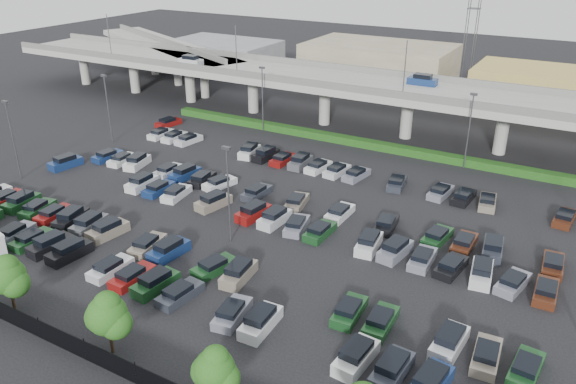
{
  "coord_description": "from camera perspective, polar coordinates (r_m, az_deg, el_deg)",
  "views": [
    {
      "loc": [
        30.08,
        -48.97,
        28.73
      ],
      "look_at": [
        1.35,
        1.59,
        2.0
      ],
      "focal_mm": 35.0,
      "sensor_mm": 36.0,
      "label": 1
    }
  ],
  "objects": [
    {
      "name": "overpass",
      "position": [
        89.17,
        8.95,
        10.27
      ],
      "size": [
        150.0,
        13.0,
        15.8
      ],
      "color": "gray",
      "rests_on": "ground"
    },
    {
      "name": "light_poles",
      "position": [
        65.38,
        -4.01,
        4.5
      ],
      "size": [
        66.9,
        48.38,
        10.3
      ],
      "color": "#454549",
      "rests_on": "ground"
    },
    {
      "name": "ground",
      "position": [
        64.26,
        -1.75,
        -1.89
      ],
      "size": [
        280.0,
        280.0,
        0.0
      ],
      "primitive_type": "plane",
      "color": "black"
    },
    {
      "name": "on_ramp",
      "position": [
        125.3,
        -12.34,
        14.09
      ],
      "size": [
        50.93,
        30.13,
        8.8
      ],
      "color": "gray",
      "rests_on": "ground"
    },
    {
      "name": "comm_tower",
      "position": [
        126.39,
        18.42,
        17.55
      ],
      "size": [
        2.4,
        2.4,
        30.0
      ],
      "color": "#454549",
      "rests_on": "ground"
    },
    {
      "name": "tree_row",
      "position": [
        44.75,
        -19.22,
        -11.2
      ],
      "size": [
        65.07,
        3.66,
        5.94
      ],
      "color": "#332316",
      "rests_on": "ground"
    },
    {
      "name": "parked_cars",
      "position": [
        61.53,
        -5.03,
        -2.6
      ],
      "size": [
        62.86,
        41.65,
        1.67
      ],
      "color": "white",
      "rests_on": "ground"
    },
    {
      "name": "hedge",
      "position": [
        84.68,
        7.08,
        5.05
      ],
      "size": [
        66.0,
        1.6,
        1.1
      ],
      "primitive_type": "cube",
      "color": "#173F12",
      "rests_on": "ground"
    },
    {
      "name": "distant_buildings",
      "position": [
        114.94,
        20.38,
        10.62
      ],
      "size": [
        138.0,
        24.0,
        9.0
      ],
      "color": "gray",
      "rests_on": "ground"
    },
    {
      "name": "fence",
      "position": [
        46.07,
        -20.79,
        -14.39
      ],
      "size": [
        70.0,
        0.1,
        2.0
      ],
      "color": "black",
      "rests_on": "ground"
    }
  ]
}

